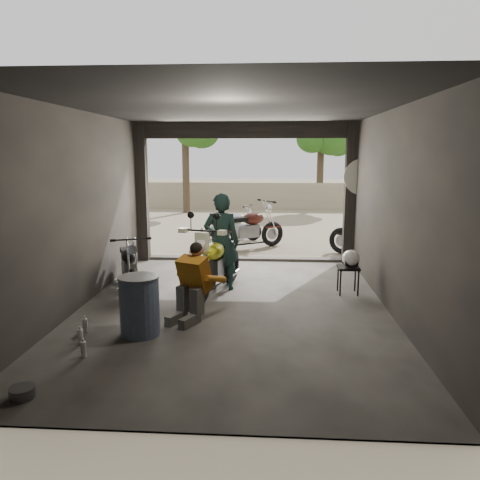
# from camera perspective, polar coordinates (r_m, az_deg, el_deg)

# --- Properties ---
(ground) EXTENTS (80.00, 80.00, 0.00)m
(ground) POSITION_cam_1_polar(r_m,az_deg,el_deg) (7.75, -0.86, -8.39)
(ground) COLOR #7A6D56
(ground) RESTS_ON ground
(garage) EXTENTS (7.00, 7.13, 3.20)m
(garage) POSITION_cam_1_polar(r_m,az_deg,el_deg) (7.97, -0.57, 1.63)
(garage) COLOR #2D2B28
(garage) RESTS_ON ground
(boundary_wall) EXTENTS (18.00, 0.30, 1.20)m
(boundary_wall) POSITION_cam_1_polar(r_m,az_deg,el_deg) (21.40, 2.14, 5.41)
(boundary_wall) COLOR gray
(boundary_wall) RESTS_ON ground
(tree_left) EXTENTS (2.20, 2.20, 5.60)m
(tree_left) POSITION_cam_1_polar(r_m,az_deg,el_deg) (20.18, -6.75, 14.66)
(tree_left) COLOR #382B1E
(tree_left) RESTS_ON ground
(tree_right) EXTENTS (2.20, 2.20, 5.00)m
(tree_right) POSITION_cam_1_polar(r_m,az_deg,el_deg) (21.44, 9.90, 13.19)
(tree_right) COLOR #382B1E
(tree_right) RESTS_ON ground
(main_bike) EXTENTS (1.28, 2.07, 1.28)m
(main_bike) POSITION_cam_1_polar(r_m,az_deg,el_deg) (8.41, -2.92, -2.32)
(main_bike) COLOR beige
(main_bike) RESTS_ON ground
(left_bike) EXTENTS (1.23, 1.70, 1.06)m
(left_bike) POSITION_cam_1_polar(r_m,az_deg,el_deg) (8.86, -13.39, -2.66)
(left_bike) COLOR black
(left_bike) RESTS_ON ground
(outside_bike_a) EXTENTS (1.64, 1.05, 1.03)m
(outside_bike_a) POSITION_cam_1_polar(r_m,az_deg,el_deg) (13.79, -0.83, 2.22)
(outside_bike_a) COLOR black
(outside_bike_a) RESTS_ON ground
(outside_bike_b) EXTENTS (2.00, 1.70, 1.28)m
(outside_bike_b) POSITION_cam_1_polar(r_m,az_deg,el_deg) (12.35, 1.09, 1.82)
(outside_bike_b) COLOR #41160F
(outside_bike_b) RESTS_ON ground
(outside_bike_c) EXTENTS (1.98, 1.65, 1.26)m
(outside_bike_c) POSITION_cam_1_polar(r_m,az_deg,el_deg) (11.75, 15.62, 0.93)
(outside_bike_c) COLOR black
(outside_bike_c) RESTS_ON ground
(rider) EXTENTS (0.67, 0.46, 1.81)m
(rider) POSITION_cam_1_polar(r_m,az_deg,el_deg) (8.59, -2.28, -0.26)
(rider) COLOR black
(rider) RESTS_ON ground
(mechanic) EXTENTS (0.88, 0.98, 1.15)m
(mechanic) POSITION_cam_1_polar(r_m,az_deg,el_deg) (7.05, -6.14, -5.44)
(mechanic) COLOR #B06D17
(mechanic) RESTS_ON ground
(stool) EXTENTS (0.37, 0.37, 0.52)m
(stool) POSITION_cam_1_polar(r_m,az_deg,el_deg) (8.60, 13.07, -3.66)
(stool) COLOR black
(stool) RESTS_ON ground
(helmet) EXTENTS (0.40, 0.41, 0.30)m
(helmet) POSITION_cam_1_polar(r_m,az_deg,el_deg) (8.57, 13.37, -2.19)
(helmet) COLOR white
(helmet) RESTS_ON stool
(oil_drum) EXTENTS (0.70, 0.70, 0.85)m
(oil_drum) POSITION_cam_1_polar(r_m,az_deg,el_deg) (6.68, -12.14, -7.95)
(oil_drum) COLOR #404F6B
(oil_drum) RESTS_ON ground
(sign_post) EXTENTS (0.80, 0.08, 2.40)m
(sign_post) POSITION_cam_1_polar(r_m,az_deg,el_deg) (10.80, 14.53, 5.45)
(sign_post) COLOR black
(sign_post) RESTS_ON ground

